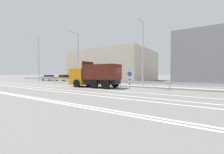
{
  "coord_description": "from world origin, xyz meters",
  "views": [
    {
      "loc": [
        9.36,
        -16.38,
        1.88
      ],
      "look_at": [
        -1.8,
        0.46,
        1.34
      ],
      "focal_mm": 24.0,
      "sensor_mm": 36.0,
      "label": 1
    }
  ],
  "objects_px": {
    "parked_car_3": "(104,79)",
    "median_road_sign": "(130,79)",
    "parked_car_2": "(83,79)",
    "parked_car_1": "(63,78)",
    "street_lamp_0": "(38,57)",
    "street_lamp_2": "(142,51)",
    "parked_car_0": "(49,78)",
    "street_lamp_1": "(77,55)",
    "dump_truck": "(90,78)"
  },
  "relations": [
    {
      "from": "parked_car_3",
      "to": "median_road_sign",
      "type": "bearing_deg",
      "value": 57.62
    },
    {
      "from": "parked_car_2",
      "to": "median_road_sign",
      "type": "bearing_deg",
      "value": -104.24
    },
    {
      "from": "median_road_sign",
      "to": "parked_car_1",
      "type": "relative_size",
      "value": 0.5
    },
    {
      "from": "street_lamp_0",
      "to": "street_lamp_2",
      "type": "bearing_deg",
      "value": 0.09
    },
    {
      "from": "parked_car_2",
      "to": "parked_car_3",
      "type": "distance_m",
      "value": 5.45
    },
    {
      "from": "parked_car_0",
      "to": "parked_car_3",
      "type": "relative_size",
      "value": 0.83
    },
    {
      "from": "street_lamp_0",
      "to": "street_lamp_2",
      "type": "relative_size",
      "value": 1.14
    },
    {
      "from": "street_lamp_1",
      "to": "street_lamp_2",
      "type": "xyz_separation_m",
      "value": [
        12.04,
        -0.03,
        -0.19
      ]
    },
    {
      "from": "median_road_sign",
      "to": "street_lamp_0",
      "type": "bearing_deg",
      "value": -179.63
    },
    {
      "from": "median_road_sign",
      "to": "street_lamp_2",
      "type": "distance_m",
      "value": 4.14
    },
    {
      "from": "street_lamp_1",
      "to": "street_lamp_2",
      "type": "bearing_deg",
      "value": -0.16
    },
    {
      "from": "dump_truck",
      "to": "parked_car_2",
      "type": "bearing_deg",
      "value": 43.54
    },
    {
      "from": "median_road_sign",
      "to": "street_lamp_2",
      "type": "relative_size",
      "value": 0.25
    },
    {
      "from": "median_road_sign",
      "to": "parked_car_3",
      "type": "relative_size",
      "value": 0.43
    },
    {
      "from": "street_lamp_2",
      "to": "parked_car_0",
      "type": "relative_size",
      "value": 2.1
    },
    {
      "from": "parked_car_0",
      "to": "parked_car_2",
      "type": "distance_m",
      "value": 11.15
    },
    {
      "from": "street_lamp_2",
      "to": "parked_car_0",
      "type": "distance_m",
      "value": 26.77
    },
    {
      "from": "street_lamp_2",
      "to": "parked_car_2",
      "type": "distance_m",
      "value": 16.21
    },
    {
      "from": "dump_truck",
      "to": "street_lamp_1",
      "type": "distance_m",
      "value": 7.87
    },
    {
      "from": "dump_truck",
      "to": "parked_car_2",
      "type": "relative_size",
      "value": 1.47
    },
    {
      "from": "parked_car_0",
      "to": "median_road_sign",
      "type": "bearing_deg",
      "value": 76.29
    },
    {
      "from": "dump_truck",
      "to": "median_road_sign",
      "type": "height_order",
      "value": "dump_truck"
    },
    {
      "from": "dump_truck",
      "to": "parked_car_3",
      "type": "distance_m",
      "value": 8.62
    },
    {
      "from": "median_road_sign",
      "to": "parked_car_1",
      "type": "distance_m",
      "value": 19.73
    },
    {
      "from": "street_lamp_0",
      "to": "street_lamp_2",
      "type": "xyz_separation_m",
      "value": [
        24.12,
        0.04,
        -0.6
      ]
    },
    {
      "from": "street_lamp_1",
      "to": "street_lamp_2",
      "type": "height_order",
      "value": "street_lamp_1"
    },
    {
      "from": "street_lamp_0",
      "to": "parked_car_0",
      "type": "relative_size",
      "value": 2.4
    },
    {
      "from": "street_lamp_1",
      "to": "parked_car_1",
      "type": "xyz_separation_m",
      "value": [
        -9.11,
        4.26,
        -4.26
      ]
    },
    {
      "from": "street_lamp_0",
      "to": "parked_car_1",
      "type": "height_order",
      "value": "street_lamp_0"
    },
    {
      "from": "median_road_sign",
      "to": "street_lamp_0",
      "type": "xyz_separation_m",
      "value": [
        -22.25,
        -0.14,
        4.28
      ]
    },
    {
      "from": "dump_truck",
      "to": "street_lamp_2",
      "type": "height_order",
      "value": "street_lamp_2"
    },
    {
      "from": "median_road_sign",
      "to": "street_lamp_2",
      "type": "xyz_separation_m",
      "value": [
        1.88,
        -0.1,
        3.69
      ]
    },
    {
      "from": "dump_truck",
      "to": "parked_car_0",
      "type": "distance_m",
      "value": 21.44
    },
    {
      "from": "median_road_sign",
      "to": "street_lamp_0",
      "type": "relative_size",
      "value": 0.21
    },
    {
      "from": "median_road_sign",
      "to": "dump_truck",
      "type": "bearing_deg",
      "value": -139.75
    },
    {
      "from": "parked_car_1",
      "to": "parked_car_2",
      "type": "distance_m",
      "value": 6.13
    },
    {
      "from": "street_lamp_0",
      "to": "parked_car_2",
      "type": "xyz_separation_m",
      "value": [
        9.1,
        4.46,
        -4.76
      ]
    },
    {
      "from": "street_lamp_2",
      "to": "parked_car_1",
      "type": "height_order",
      "value": "street_lamp_2"
    },
    {
      "from": "median_road_sign",
      "to": "parked_car_0",
      "type": "bearing_deg",
      "value": 171.01
    },
    {
      "from": "parked_car_0",
      "to": "parked_car_1",
      "type": "bearing_deg",
      "value": 89.25
    },
    {
      "from": "street_lamp_0",
      "to": "street_lamp_1",
      "type": "height_order",
      "value": "street_lamp_0"
    },
    {
      "from": "street_lamp_2",
      "to": "parked_car_3",
      "type": "xyz_separation_m",
      "value": [
        -9.57,
        4.42,
        -4.14
      ]
    },
    {
      "from": "parked_car_2",
      "to": "parked_car_3",
      "type": "relative_size",
      "value": 0.95
    },
    {
      "from": "street_lamp_2",
      "to": "parked_car_1",
      "type": "bearing_deg",
      "value": 168.52
    },
    {
      "from": "median_road_sign",
      "to": "parked_car_3",
      "type": "distance_m",
      "value": 8.84
    },
    {
      "from": "street_lamp_0",
      "to": "parked_car_3",
      "type": "distance_m",
      "value": 15.94
    },
    {
      "from": "street_lamp_0",
      "to": "parked_car_1",
      "type": "relative_size",
      "value": 2.32
    },
    {
      "from": "street_lamp_2",
      "to": "parked_car_2",
      "type": "bearing_deg",
      "value": 163.6
    },
    {
      "from": "median_road_sign",
      "to": "street_lamp_1",
      "type": "xyz_separation_m",
      "value": [
        -10.16,
        -0.07,
        3.88
      ]
    },
    {
      "from": "dump_truck",
      "to": "median_road_sign",
      "type": "xyz_separation_m",
      "value": [
        4.16,
        3.52,
        -0.15
      ]
    }
  ]
}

